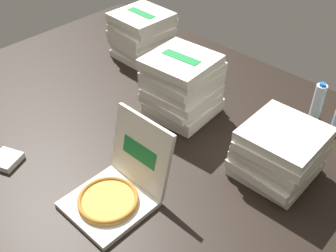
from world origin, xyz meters
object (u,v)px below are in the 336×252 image
object	(u,v)px
pizza_stack_right_far	(182,86)
pizza_stack_left_far	(142,35)
open_pizza_box	(118,187)
water_bottle_2	(318,102)
napkin_pile	(6,160)
pizza_stack_right_mid	(279,152)

from	to	relation	value
pizza_stack_right_far	pizza_stack_left_far	size ratio (longest dim) A/B	0.97
open_pizza_box	pizza_stack_left_far	bearing A→B (deg)	131.49
open_pizza_box	water_bottle_2	xyz separation A→B (m)	(0.35, 1.17, 0.04)
pizza_stack_right_far	napkin_pile	world-z (taller)	pizza_stack_right_far
open_pizza_box	pizza_stack_right_far	bearing A→B (deg)	108.71
pizza_stack_left_far	water_bottle_2	xyz separation A→B (m)	(1.24, 0.17, -0.05)
pizza_stack_left_far	pizza_stack_right_mid	size ratio (longest dim) A/B	1.07
pizza_stack_right_far	pizza_stack_right_mid	size ratio (longest dim) A/B	1.04
water_bottle_2	open_pizza_box	bearing A→B (deg)	-106.82
napkin_pile	pizza_stack_left_far	bearing A→B (deg)	103.22
pizza_stack_right_far	napkin_pile	distance (m)	1.00
open_pizza_box	water_bottle_2	distance (m)	1.22
open_pizza_box	pizza_stack_right_far	size ratio (longest dim) A/B	1.13
pizza_stack_right_mid	napkin_pile	distance (m)	1.35
pizza_stack_right_mid	open_pizza_box	bearing A→B (deg)	-124.35
water_bottle_2	napkin_pile	bearing A→B (deg)	-123.98
pizza_stack_right_mid	water_bottle_2	world-z (taller)	pizza_stack_right_mid
open_pizza_box	pizza_stack_right_mid	distance (m)	0.77
open_pizza_box	water_bottle_2	bearing A→B (deg)	73.18
water_bottle_2	napkin_pile	xyz separation A→B (m)	(-0.95, -1.41, -0.10)
pizza_stack_left_far	napkin_pile	world-z (taller)	pizza_stack_left_far
pizza_stack_right_far	water_bottle_2	distance (m)	0.77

